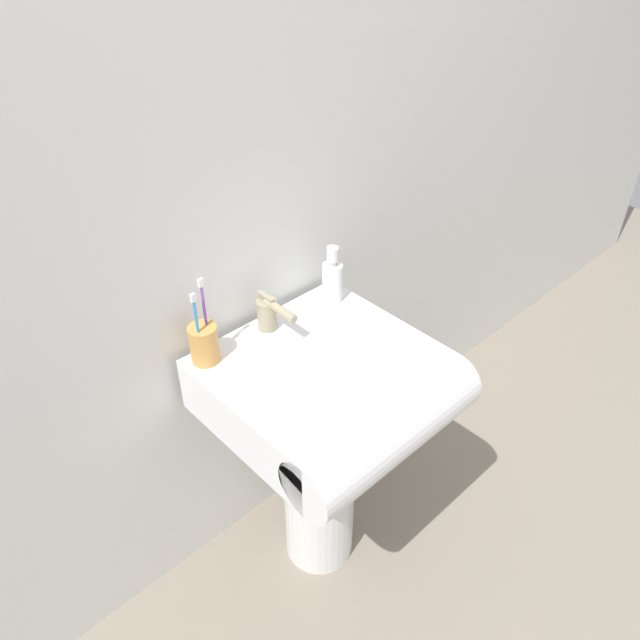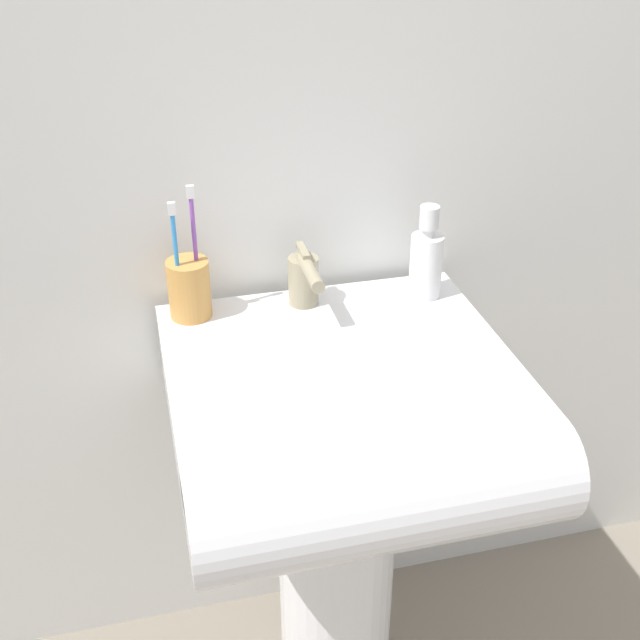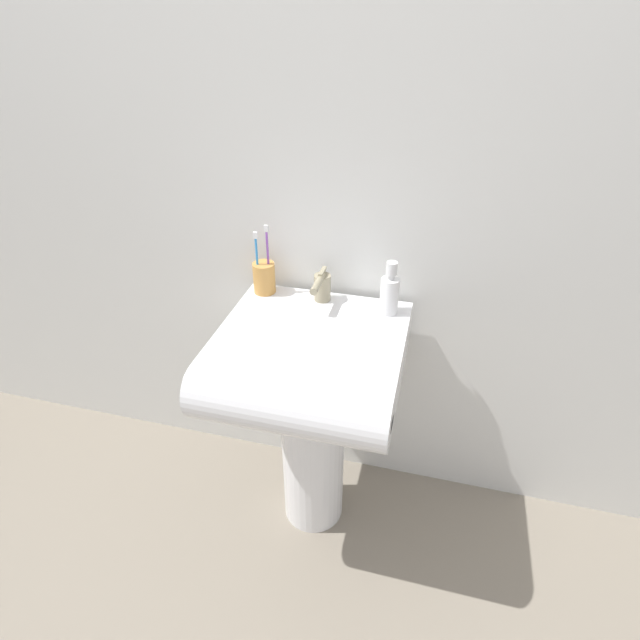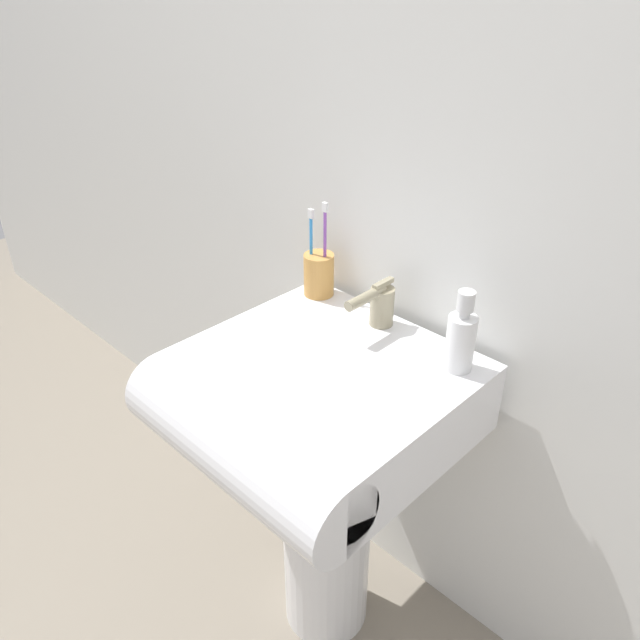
# 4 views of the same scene
# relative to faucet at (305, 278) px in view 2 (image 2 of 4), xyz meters

# --- Properties ---
(wall_back) EXTENTS (5.00, 0.05, 2.40)m
(wall_back) POSITION_rel_faucet_xyz_m (0.01, 0.10, 0.38)
(wall_back) COLOR silver
(wall_back) RESTS_ON ground
(sink_pedestal) EXTENTS (0.20, 0.20, 0.62)m
(sink_pedestal) POSITION_rel_faucet_xyz_m (0.01, -0.17, -0.51)
(sink_pedestal) COLOR white
(sink_pedestal) RESTS_ON ground
(sink_basin) EXTENTS (0.52, 0.53, 0.15)m
(sink_basin) POSITION_rel_faucet_xyz_m (0.01, -0.22, -0.13)
(sink_basin) COLOR white
(sink_basin) RESTS_ON sink_pedestal
(faucet) EXTENTS (0.05, 0.13, 0.10)m
(faucet) POSITION_rel_faucet_xyz_m (0.00, 0.00, 0.00)
(faucet) COLOR tan
(faucet) RESTS_ON sink_basin
(toothbrush_cup) EXTENTS (0.07, 0.07, 0.22)m
(toothbrush_cup) POSITION_rel_faucet_xyz_m (-0.19, 0.01, 0.00)
(toothbrush_cup) COLOR #D19347
(toothbrush_cup) RESTS_ON sink_basin
(soap_bottle) EXTENTS (0.05, 0.05, 0.16)m
(soap_bottle) POSITION_rel_faucet_xyz_m (0.21, -0.01, 0.01)
(soap_bottle) COLOR white
(soap_bottle) RESTS_ON sink_basin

